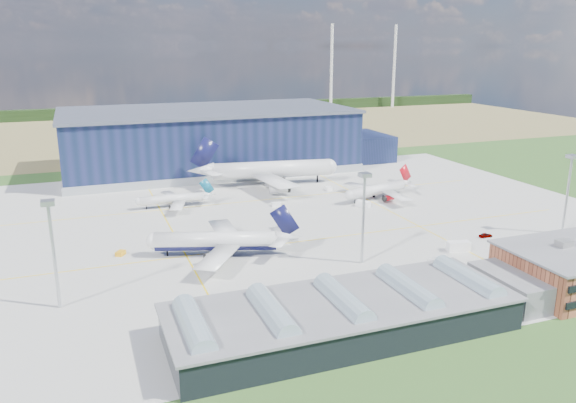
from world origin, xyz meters
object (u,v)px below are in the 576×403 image
object	(u,v)px
airliner_widebody	(272,161)
light_mast_west	(52,237)
gse_cart_a	(328,189)
car_a	(486,235)
gse_van_b	(363,204)
gse_cart_b	(276,204)
light_mast_east	(569,181)
gse_tug_b	(121,253)
airliner_regional	(172,195)
light_mast_center	(364,203)
airliner_red	(377,185)
hangar	(214,142)
car_b	(546,262)
airstair	(438,266)
gse_van_a	(458,246)
airliner_navy	(216,232)

from	to	relation	value
airliner_widebody	light_mast_west	bearing A→B (deg)	-122.92
gse_cart_a	car_a	xyz separation A→B (m)	(19.08, -64.59, -0.01)
gse_van_b	gse_cart_b	distance (m)	29.15
car_a	light_mast_west	bearing A→B (deg)	93.00
car_a	light_mast_east	bearing A→B (deg)	-101.28
gse_cart_a	gse_tug_b	bearing A→B (deg)	-149.53
light_mast_east	airliner_widebody	world-z (taller)	light_mast_east
gse_cart_b	airliner_regional	bearing A→B (deg)	79.38
light_mast_center	airliner_red	bearing A→B (deg)	57.31
hangar	gse_cart_a	bearing A→B (deg)	-61.55
airliner_red	airliner_regional	bearing A→B (deg)	-27.64
light_mast_west	car_a	bearing A→B (deg)	2.47
hangar	car_b	bearing A→B (deg)	-70.69
light_mast_center	gse_van_b	world-z (taller)	light_mast_center
airstair	car_a	bearing A→B (deg)	9.78
light_mast_east	light_mast_center	bearing A→B (deg)	180.00
gse_van_a	car_b	size ratio (longest dim) A/B	1.65
gse_van_a	gse_cart_a	bearing A→B (deg)	16.98
airliner_red	gse_van_a	distance (m)	53.87
light_mast_west	airliner_widebody	xyz separation A→B (m)	(75.82, 85.00, -5.92)
light_mast_east	car_a	distance (m)	27.85
gse_tug_b	gse_van_a	size ratio (longest dim) A/B	0.45
gse_tug_b	car_a	xyz separation A→B (m)	(97.64, -21.82, 0.09)
airliner_regional	car_a	size ratio (longest dim) A/B	6.86
airliner_widebody	airstair	distance (m)	97.27
gse_tug_b	airliner_widebody	bearing A→B (deg)	76.03
car_b	gse_van_a	bearing A→B (deg)	41.90
gse_tug_b	gse_cart_a	size ratio (longest dim) A/B	0.86
hangar	airstair	distance (m)	138.42
hangar	gse_van_b	xyz separation A→B (m)	(31.36, -80.24, -10.54)
airliner_regional	gse_tug_b	distance (m)	45.30
light_mast_center	gse_tug_b	xyz separation A→B (m)	(-55.75, 26.65, -14.85)
airliner_navy	airliner_regional	distance (m)	49.53
gse_cart_a	car_a	distance (m)	67.35
hangar	airliner_regional	distance (m)	64.77
gse_tug_b	gse_cart_b	distance (m)	60.52
car_a	gse_tug_b	bearing A→B (deg)	77.93
airliner_red	airstair	distance (m)	66.48
airliner_regional	car_b	world-z (taller)	airliner_regional
gse_van_b	gse_cart_b	size ratio (longest dim) A/B	1.52
light_mast_center	airliner_widebody	world-z (taller)	light_mast_center
gse_van_a	light_mast_center	bearing A→B (deg)	99.97
car_b	light_mast_center	bearing A→B (deg)	66.79
light_mast_west	gse_tug_b	world-z (taller)	light_mast_west
light_mast_east	car_b	bearing A→B (deg)	-143.26
airliner_red	gse_cart_b	distance (m)	36.58
gse_van_a	airliner_navy	bearing A→B (deg)	85.34
gse_cart_a	car_a	world-z (taller)	gse_cart_a
light_mast_center	light_mast_east	bearing A→B (deg)	0.00
light_mast_west	gse_tug_b	distance (m)	33.68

